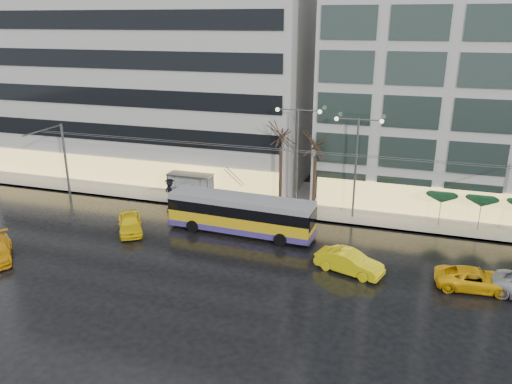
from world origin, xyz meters
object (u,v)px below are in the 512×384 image
at_px(street_lamp_near, 297,146).
at_px(taxi_a, 130,223).
at_px(trolleybus, 241,215).
at_px(bus_shelter, 188,180).

xyz_separation_m(street_lamp_near, taxi_a, (-11.63, -8.38, -5.24)).
bearing_deg(trolleybus, street_lamp_near, 61.97).
bearing_deg(street_lamp_near, bus_shelter, -179.37).
relative_size(street_lamp_near, taxi_a, 2.04).
distance_m(bus_shelter, street_lamp_near, 11.14).
bearing_deg(taxi_a, bus_shelter, 48.12).
xyz_separation_m(bus_shelter, street_lamp_near, (10.38, 0.11, 4.03)).
relative_size(bus_shelter, street_lamp_near, 0.47).
bearing_deg(taxi_a, street_lamp_near, 2.49).
xyz_separation_m(trolleybus, street_lamp_near, (3.11, 5.84, 4.51)).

